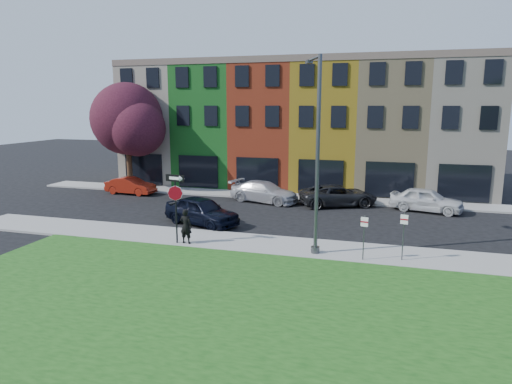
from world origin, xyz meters
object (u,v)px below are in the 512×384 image
(man, at_px, (186,226))
(sedan_near, at_px, (202,211))
(stop_sign, at_px, (175,195))
(street_lamp, at_px, (317,156))

(man, bearing_deg, sedan_near, -75.09)
(stop_sign, bearing_deg, sedan_near, 104.33)
(sedan_near, relative_size, street_lamp, 0.58)
(man, height_order, sedan_near, man)
(stop_sign, relative_size, street_lamp, 0.39)
(stop_sign, xyz_separation_m, street_lamp, (6.77, 0.55, 2.06))
(stop_sign, xyz_separation_m, sedan_near, (-0.37, 4.05, -1.73))
(sedan_near, bearing_deg, street_lamp, -94.46)
(man, relative_size, street_lamp, 0.20)
(sedan_near, bearing_deg, stop_sign, -153.15)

